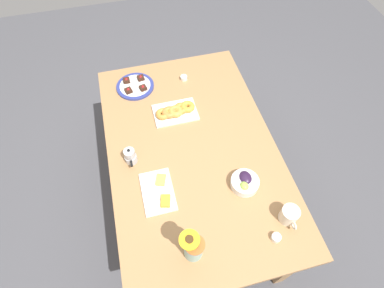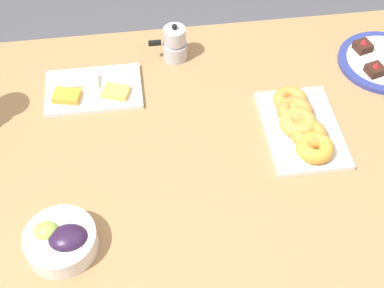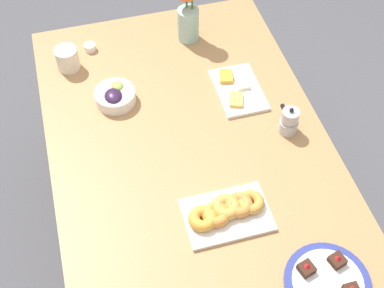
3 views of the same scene
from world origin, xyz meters
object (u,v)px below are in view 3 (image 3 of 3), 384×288
dining_table (192,165)px  coffee_mug (67,58)px  croissant_platter (226,211)px  cheese_platter (238,89)px  jam_cup_berry (90,47)px  dessert_plate (328,282)px  grape_bowl (115,96)px  flower_vase (188,21)px  moka_pot (289,121)px

dining_table → coffee_mug: size_ratio=12.67×
croissant_platter → cheese_platter: bearing=-22.1°
cheese_platter → jam_cup_berry: (0.39, 0.52, 0.01)m
jam_cup_berry → cheese_platter: bearing=-126.9°
croissant_platter → coffee_mug: bearing=25.9°
jam_cup_berry → dessert_plate: (-1.22, -0.53, -0.00)m
grape_bowl → flower_vase: flower_vase is taller
moka_pot → flower_vase: bearing=20.1°
dining_table → croissant_platter: bearing=-172.6°
cheese_platter → coffee_mug: bearing=63.5°
grape_bowl → flower_vase: size_ratio=0.60×
grape_bowl → flower_vase: bearing=-52.0°
dining_table → moka_pot: size_ratio=13.45×
croissant_platter → moka_pot: bearing=-48.4°
croissant_platter → moka_pot: (0.29, -0.33, 0.02)m
dining_table → dessert_plate: 0.65m
coffee_mug → croissant_platter: 0.93m
croissant_platter → jam_cup_berry: (0.92, 0.31, -0.01)m
coffee_mug → dessert_plate: coffee_mug is taller
dessert_plate → cheese_platter: bearing=0.4°
dining_table → flower_vase: size_ratio=6.18×
dessert_plate → jam_cup_berry: bearing=23.3°
cheese_platter → croissant_platter: bearing=157.9°
cheese_platter → dessert_plate: 0.83m
dining_table → moka_pot: moka_pot is taller
cheese_platter → croissant_platter: croissant_platter is taller
cheese_platter → jam_cup_berry: 0.65m
croissant_platter → moka_pot: moka_pot is taller
jam_cup_berry → grape_bowl: bearing=-171.0°
grape_bowl → croissant_platter: size_ratio=0.54×
grape_bowl → dining_table: bearing=-144.8°
dining_table → grape_bowl: grape_bowl is taller
croissant_platter → flower_vase: (0.88, -0.11, 0.07)m
dining_table → coffee_mug: 0.67m
flower_vase → coffee_mug: bearing=95.3°
dining_table → dessert_plate: (-0.59, -0.26, 0.10)m
coffee_mug → grape_bowl: size_ratio=0.81×
dining_table → moka_pot: 0.39m
dining_table → jam_cup_berry: bearing=23.1°
croissant_platter → jam_cup_berry: size_ratio=6.04×
jam_cup_berry → dessert_plate: dessert_plate is taller
grape_bowl → dessert_plate: size_ratio=0.60×
dessert_plate → moka_pot: bearing=-10.2°
coffee_mug → dessert_plate: 1.30m
cheese_platter → moka_pot: size_ratio=2.18×
coffee_mug → cheese_platter: coffee_mug is taller
grape_bowl → cheese_platter: 0.48m
flower_vase → jam_cup_berry: bearing=85.3°
jam_cup_berry → croissant_platter: bearing=-161.5°
cheese_platter → jam_cup_berry: bearing=53.1°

